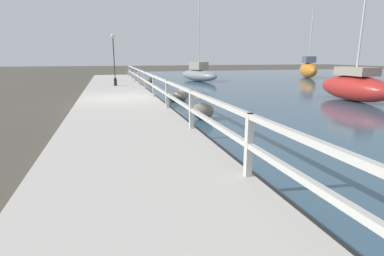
% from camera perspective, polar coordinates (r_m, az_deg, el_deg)
% --- Properties ---
extents(ground_plane, '(120.00, 120.00, 0.00)m').
position_cam_1_polar(ground_plane, '(13.79, -13.78, 4.43)').
color(ground_plane, '#4C473D').
extents(dock_walkway, '(3.38, 36.00, 0.29)m').
position_cam_1_polar(dock_walkway, '(13.77, -13.81, 5.03)').
color(dock_walkway, beige).
rests_on(dock_walkway, ground).
extents(railing, '(0.10, 32.50, 0.97)m').
position_cam_1_polar(railing, '(13.82, -7.34, 8.71)').
color(railing, beige).
rests_on(railing, dock_walkway).
extents(boulder_far_strip, '(0.50, 0.45, 0.37)m').
position_cam_1_polar(boulder_far_strip, '(14.14, -3.68, 5.77)').
color(boulder_far_strip, slate).
rests_on(boulder_far_strip, ground).
extents(boulder_downstream, '(0.71, 0.63, 0.53)m').
position_cam_1_polar(boulder_downstream, '(14.53, -2.02, 6.30)').
color(boulder_downstream, gray).
rests_on(boulder_downstream, ground).
extents(boulder_water_edge, '(0.75, 0.67, 0.56)m').
position_cam_1_polar(boulder_water_edge, '(10.09, 2.07, 3.23)').
color(boulder_water_edge, slate).
rests_on(boulder_water_edge, ground).
extents(boulder_upstream, '(0.55, 0.49, 0.41)m').
position_cam_1_polar(boulder_upstream, '(24.95, -7.84, 9.02)').
color(boulder_upstream, '#666056').
rests_on(boulder_upstream, ground).
extents(mooring_bollard, '(0.19, 0.19, 0.51)m').
position_cam_1_polar(mooring_bollard, '(19.58, -14.39, 8.56)').
color(mooring_bollard, black).
rests_on(mooring_bollard, dock_walkway).
extents(dock_lamp, '(0.30, 0.30, 3.37)m').
position_cam_1_polar(dock_lamp, '(23.09, -14.78, 15.05)').
color(dock_lamp, '#2D2D33').
rests_on(dock_lamp, dock_walkway).
extents(sailboat_gray, '(2.74, 5.22, 7.51)m').
position_cam_1_polar(sailboat_gray, '(26.22, 1.25, 10.27)').
color(sailboat_gray, gray).
rests_on(sailboat_gray, water_surface).
extents(sailboat_red, '(1.64, 4.35, 7.77)m').
position_cam_1_polar(sailboat_red, '(16.28, 28.57, 7.01)').
color(sailboat_red, red).
rests_on(sailboat_red, water_surface).
extents(sailboat_orange, '(3.06, 4.87, 6.68)m').
position_cam_1_polar(sailboat_orange, '(32.88, 21.25, 10.44)').
color(sailboat_orange, orange).
rests_on(sailboat_orange, water_surface).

